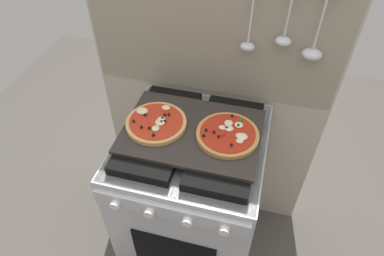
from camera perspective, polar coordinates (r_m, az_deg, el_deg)
The scene contains 6 objects.
ground_plane at distance 2.07m, azimuth 0.00°, elevation -18.76°, with size 4.00×4.00×0.00m, color #4C4742.
kitchen_backsplash at distance 1.65m, azimuth 3.06°, elevation 4.32°, with size 1.10×0.09×1.55m.
stove at distance 1.68m, azimuth -0.01°, elevation -11.77°, with size 0.60×0.64×0.90m.
baking_tray at distance 1.33m, azimuth 0.00°, elevation -0.56°, with size 0.54×0.38×0.02m, color #2D2826.
pizza_left at distance 1.35m, azimuth -6.09°, elevation 0.95°, with size 0.24×0.24×0.03m.
pizza_right at distance 1.30m, azimuth 6.09°, elevation -1.09°, with size 0.24×0.24×0.03m.
Camera 1 is at (0.24, -0.92, 1.84)m, focal length 31.47 mm.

